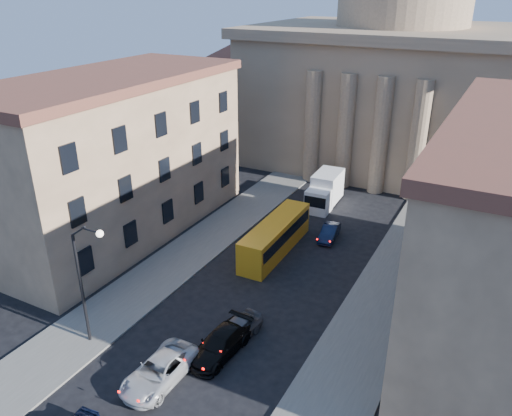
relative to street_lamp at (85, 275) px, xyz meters
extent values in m
cube|color=#585751|center=(-1.53, 10.00, -5.21)|extent=(5.00, 60.00, 0.15)
cube|color=#585751|center=(15.47, 10.00, -5.21)|extent=(5.00, 60.00, 0.15)
cube|color=#826A50|center=(6.97, 48.00, 2.71)|extent=(34.00, 26.00, 16.00)
cube|color=#826A50|center=(6.97, 48.00, 11.11)|extent=(35.50, 27.50, 1.20)
cylinder|color=#826A50|center=(6.97, 48.00, 14.71)|extent=(16.00, 16.00, 8.00)
cube|color=#826A50|center=(-14.03, 46.00, 0.21)|extent=(13.00, 13.00, 11.00)
cone|color=brown|center=(-14.03, 46.00, 7.71)|extent=(26.02, 26.02, 4.00)
cylinder|color=#826A50|center=(0.97, 34.80, 1.21)|extent=(1.80, 1.80, 13.00)
cylinder|color=#826A50|center=(4.97, 34.80, 1.21)|extent=(1.80, 1.80, 13.00)
cylinder|color=#826A50|center=(8.97, 34.80, 1.21)|extent=(1.80, 1.80, 13.00)
cylinder|color=#826A50|center=(12.97, 34.80, 1.21)|extent=(1.80, 1.80, 13.00)
cube|color=tan|center=(-10.03, 14.00, 1.71)|extent=(11.00, 26.00, 14.00)
cube|color=brown|center=(-10.03, 14.00, 9.01)|extent=(11.60, 26.60, 0.80)
cylinder|color=black|center=(-0.53, 0.00, -1.29)|extent=(0.20, 0.20, 8.00)
cylinder|color=black|center=(0.02, 0.00, 3.06)|extent=(1.30, 0.12, 0.96)
cylinder|color=black|center=(1.02, 0.00, 3.36)|extent=(1.30, 0.12, 0.12)
sphere|color=white|center=(1.77, 0.00, 3.31)|extent=(0.44, 0.44, 0.44)
imported|color=silver|center=(5.87, -0.73, -4.52)|extent=(2.59, 5.51, 1.52)
imported|color=black|center=(7.77, 3.04, -4.52)|extent=(2.50, 5.42, 1.53)
imported|color=#4D4E53|center=(7.98, 4.77, -4.54)|extent=(2.21, 4.51, 1.48)
imported|color=black|center=(8.41, 21.33, -4.65)|extent=(1.77, 4.00, 1.28)
cube|color=orange|center=(5.00, 16.82, -3.84)|extent=(2.50, 10.27, 2.88)
cube|color=black|center=(5.00, 16.82, -3.38)|extent=(2.55, 9.71, 1.02)
cylinder|color=black|center=(4.14, 13.08, -4.82)|extent=(0.29, 0.93, 0.93)
cylinder|color=black|center=(5.99, 13.11, -4.82)|extent=(0.29, 0.93, 0.93)
cylinder|color=black|center=(4.01, 20.52, -4.82)|extent=(0.29, 0.93, 0.93)
cylinder|color=black|center=(5.87, 20.55, -4.82)|extent=(0.29, 0.93, 0.93)
cube|color=white|center=(5.27, 26.52, -4.05)|extent=(2.48, 2.58, 2.48)
cube|color=black|center=(5.32, 25.33, -3.74)|extent=(2.28, 0.22, 1.14)
cube|color=white|center=(5.15, 29.31, -3.48)|extent=(2.67, 4.44, 3.20)
cylinder|color=black|center=(4.26, 26.06, -4.82)|extent=(0.33, 0.94, 0.93)
cylinder|color=black|center=(6.32, 26.15, -4.82)|extent=(0.33, 0.94, 0.93)
cylinder|color=black|center=(4.08, 30.19, -4.82)|extent=(0.33, 0.94, 0.93)
cylinder|color=black|center=(6.14, 30.28, -4.82)|extent=(0.33, 0.94, 0.93)
camera|label=1|loc=(21.72, -18.39, 16.47)|focal=35.00mm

